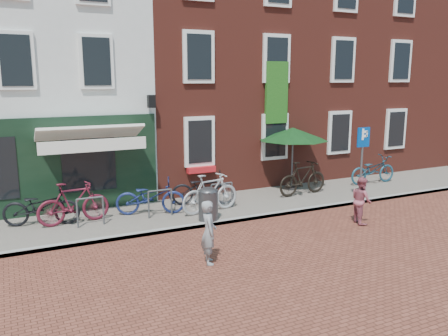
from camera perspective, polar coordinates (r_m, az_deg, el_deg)
name	(u,v)px	position (r m, az deg, el deg)	size (l,w,h in m)	color
ground	(224,224)	(13.17, -0.02, -7.07)	(80.00, 80.00, 0.00)	brown
sidewalk	(232,206)	(14.86, 0.96, -4.72)	(24.00, 3.00, 0.10)	slate
building_stucco	(13,67)	(18.28, -24.89, 11.36)	(8.00, 8.00, 9.00)	silver
building_brick_mid	(195,57)	(19.74, -3.69, 13.72)	(6.00, 8.00, 10.00)	maroon
building_brick_right	(312,59)	(22.68, 10.89, 13.22)	(6.00, 8.00, 10.00)	maroon
filler_right	(410,71)	(27.03, 22.23, 11.19)	(7.00, 8.00, 9.00)	maroon
litter_bin	(208,202)	(13.11, -1.98, -4.27)	(0.56, 0.56, 1.03)	#3D3D40
parking_sign	(362,150)	(15.86, 16.91, 2.11)	(0.50, 0.08, 2.43)	#4C4C4F
parasol	(293,132)	(16.66, 8.62, 4.53)	(2.55, 2.55, 2.37)	#4C4C4F
woman	(209,232)	(10.33, -1.91, -8.01)	(0.53, 0.35, 1.46)	gray
boy	(361,200)	(13.71, 16.77, -3.87)	(0.66, 0.51, 1.36)	#A14D5B
bicycle_0	(41,206)	(13.62, -21.85, -4.47)	(0.72, 2.05, 1.08)	black
bicycle_1	(74,203)	(13.44, -18.28, -4.17)	(0.56, 1.99, 1.20)	#5A1524
bicycle_2	(150,197)	(13.84, -9.17, -3.55)	(0.72, 2.05, 1.08)	navy
bicycle_3	(210,193)	(13.86, -1.71, -3.13)	(0.56, 1.99, 1.20)	#AEAEB0
bicycle_4	(203,188)	(14.69, -2.59, -2.55)	(0.72, 2.05, 1.08)	black
bicycle_5	(303,178)	(16.11, 9.81, -1.25)	(0.56, 1.99, 1.20)	black
bicycle_6	(373,170)	(18.54, 18.09, -0.20)	(0.72, 2.05, 1.08)	navy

